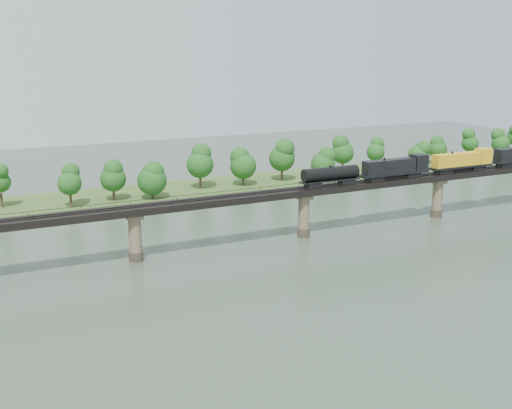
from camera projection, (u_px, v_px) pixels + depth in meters
name	position (u px, v px, depth m)	size (l,w,h in m)	color
ground	(382.00, 276.00, 123.60)	(400.00, 400.00, 0.00)	#344335
far_bank	(213.00, 188.00, 197.44)	(300.00, 24.00, 1.60)	#365221
bridge	(304.00, 214.00, 148.43)	(236.00, 30.00, 11.50)	#473A2D
bridge_superstructure	(304.00, 187.00, 146.92)	(220.00, 4.90, 0.75)	black
far_treeline	(193.00, 167.00, 188.10)	(289.06, 17.54, 13.60)	#382619
freight_train	(440.00, 163.00, 163.59)	(79.17, 3.08, 5.45)	black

